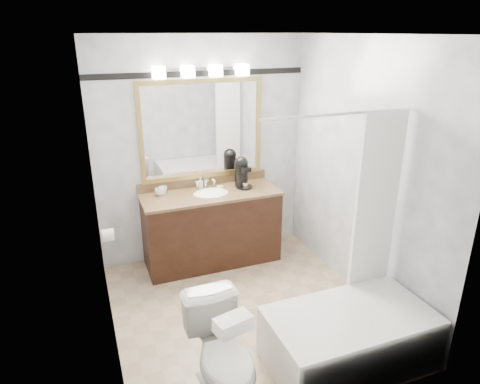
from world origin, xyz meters
name	(u,v)px	position (x,y,z in m)	size (l,w,h in m)	color
room	(245,189)	(0.00, 0.00, 1.25)	(2.42, 2.62, 2.52)	tan
vanity	(212,226)	(0.00, 1.02, 0.44)	(1.53, 0.58, 0.97)	black
mirror	(202,130)	(0.00, 1.28, 1.50)	(1.40, 0.04, 1.10)	#A98F4C
vanity_light_bar	(202,71)	(0.00, 1.23, 2.13)	(1.02, 0.14, 0.12)	silver
accent_stripe	(200,74)	(0.00, 1.29, 2.10)	(2.40, 0.01, 0.06)	black
bathtub	(350,329)	(0.55, -0.90, 0.28)	(1.30, 0.75, 1.96)	white
tp_roll	(108,235)	(-1.14, 0.66, 0.70)	(0.12, 0.12, 0.11)	white
toilet	(223,356)	(-0.53, -0.92, 0.38)	(0.42, 0.74, 0.75)	white
tissue_box	(233,324)	(-0.53, -1.12, 0.80)	(0.24, 0.13, 0.10)	white
coffee_maker	(242,171)	(0.39, 1.08, 1.03)	(0.18, 0.23, 0.35)	black
cup_left	(160,192)	(-0.54, 1.15, 0.89)	(0.10, 0.10, 0.08)	white
cup_right	(163,190)	(-0.50, 1.17, 0.89)	(0.09, 0.09, 0.08)	white
soap_bottle_a	(200,183)	(-0.06, 1.22, 0.91)	(0.05, 0.05, 0.12)	white
soap_bar	(220,187)	(0.15, 1.13, 0.86)	(0.07, 0.04, 0.02)	beige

